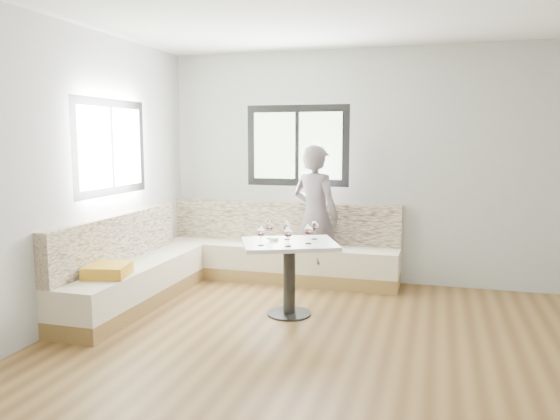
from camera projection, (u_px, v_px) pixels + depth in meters
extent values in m
cube|color=brown|center=(328.00, 359.00, 4.34)|extent=(5.00, 5.00, 0.01)
cube|color=#B7B7B2|center=(370.00, 167.00, 6.54)|extent=(5.00, 0.01, 2.80)
cube|color=#B7B7B2|center=(184.00, 247.00, 1.78)|extent=(5.00, 0.01, 2.80)
cube|color=#B7B7B2|center=(53.00, 177.00, 4.85)|extent=(0.01, 5.00, 2.80)
cube|color=black|center=(297.00, 146.00, 6.74)|extent=(1.30, 0.02, 1.00)
cube|color=black|center=(111.00, 147.00, 5.67)|extent=(0.02, 1.30, 1.00)
cube|color=olive|center=(280.00, 274.00, 6.74)|extent=(2.90, 0.55, 0.16)
cube|color=#EEE0C5|center=(280.00, 256.00, 6.71)|extent=(2.90, 0.55, 0.29)
cube|color=beige|center=(284.00, 222.00, 6.85)|extent=(2.90, 0.14, 0.50)
cube|color=olive|center=(135.00, 298.00, 5.73)|extent=(0.55, 2.25, 0.16)
cube|color=#EEE0C5|center=(135.00, 277.00, 5.70)|extent=(0.55, 2.25, 0.29)
cube|color=beige|center=(116.00, 239.00, 5.71)|extent=(0.14, 2.25, 0.50)
cube|color=gold|center=(107.00, 270.00, 5.14)|extent=(0.47, 0.47, 0.12)
cylinder|color=black|center=(289.00, 314.00, 5.44)|extent=(0.44, 0.44, 0.02)
cylinder|color=black|center=(289.00, 280.00, 5.39)|extent=(0.12, 0.12, 0.70)
cube|color=white|center=(289.00, 244.00, 5.34)|extent=(1.10, 0.99, 0.04)
imported|color=#645960|center=(315.00, 216.00, 6.43)|extent=(0.72, 0.61, 1.67)
cylinder|color=white|center=(274.00, 239.00, 5.40)|extent=(0.09, 0.09, 0.03)
sphere|color=black|center=(276.00, 238.00, 5.41)|extent=(0.02, 0.02, 0.02)
sphere|color=black|center=(273.00, 238.00, 5.41)|extent=(0.02, 0.02, 0.02)
sphere|color=black|center=(274.00, 238.00, 5.39)|extent=(0.02, 0.02, 0.02)
cylinder|color=white|center=(261.00, 245.00, 5.16)|extent=(0.06, 0.06, 0.01)
cylinder|color=white|center=(261.00, 241.00, 5.15)|extent=(0.01, 0.01, 0.08)
ellipsoid|color=white|center=(261.00, 231.00, 5.14)|extent=(0.08, 0.08, 0.10)
cylinder|color=#4B0816|center=(261.00, 234.00, 5.15)|extent=(0.06, 0.06, 0.02)
cylinder|color=white|center=(288.00, 246.00, 5.12)|extent=(0.06, 0.06, 0.01)
cylinder|color=white|center=(288.00, 242.00, 5.11)|extent=(0.01, 0.01, 0.08)
ellipsoid|color=white|center=(288.00, 232.00, 5.10)|extent=(0.08, 0.08, 0.10)
cylinder|color=#4B0816|center=(288.00, 235.00, 5.10)|extent=(0.06, 0.06, 0.02)
cylinder|color=white|center=(308.00, 244.00, 5.24)|extent=(0.06, 0.06, 0.01)
cylinder|color=white|center=(308.00, 239.00, 5.24)|extent=(0.01, 0.01, 0.08)
ellipsoid|color=white|center=(308.00, 230.00, 5.23)|extent=(0.08, 0.08, 0.10)
cylinder|color=#4B0816|center=(308.00, 232.00, 5.23)|extent=(0.06, 0.06, 0.02)
cylinder|color=white|center=(287.00, 239.00, 5.46)|extent=(0.06, 0.06, 0.01)
cylinder|color=white|center=(287.00, 235.00, 5.46)|extent=(0.01, 0.01, 0.08)
ellipsoid|color=white|center=(287.00, 226.00, 5.44)|extent=(0.08, 0.08, 0.10)
cylinder|color=#4B0816|center=(287.00, 229.00, 5.45)|extent=(0.06, 0.06, 0.02)
cylinder|color=white|center=(315.00, 239.00, 5.48)|extent=(0.06, 0.06, 0.01)
cylinder|color=white|center=(315.00, 235.00, 5.47)|extent=(0.01, 0.01, 0.08)
ellipsoid|color=white|center=(315.00, 226.00, 5.46)|extent=(0.08, 0.08, 0.10)
cylinder|color=#4B0816|center=(315.00, 228.00, 5.46)|extent=(0.06, 0.06, 0.02)
cylinder|color=white|center=(270.00, 239.00, 5.50)|extent=(0.06, 0.06, 0.01)
cylinder|color=white|center=(270.00, 234.00, 5.49)|extent=(0.01, 0.01, 0.08)
ellipsoid|color=white|center=(270.00, 226.00, 5.48)|extent=(0.08, 0.08, 0.10)
cylinder|color=#4B0816|center=(270.00, 228.00, 5.49)|extent=(0.06, 0.06, 0.02)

